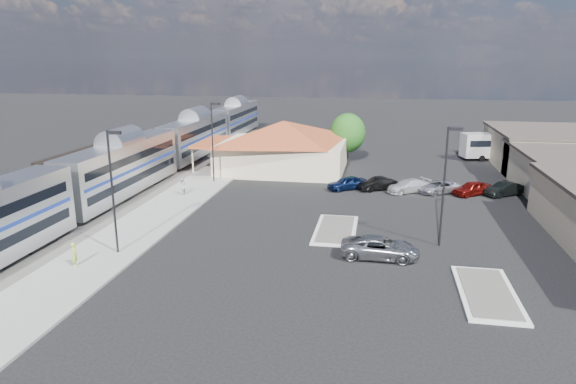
# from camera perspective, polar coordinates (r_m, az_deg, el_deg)

# --- Properties ---
(ground) EXTENTS (280.00, 280.00, 0.00)m
(ground) POSITION_cam_1_polar(r_m,az_deg,el_deg) (40.97, -0.53, -4.90)
(ground) COLOR black
(ground) RESTS_ON ground
(railbed) EXTENTS (16.00, 100.00, 0.12)m
(railbed) POSITION_cam_1_polar(r_m,az_deg,el_deg) (55.59, -20.68, -0.48)
(railbed) COLOR #4C4944
(railbed) RESTS_ON ground
(platform) EXTENTS (5.50, 92.00, 0.18)m
(platform) POSITION_cam_1_polar(r_m,az_deg,el_deg) (49.83, -12.90, -1.55)
(platform) COLOR gray
(platform) RESTS_ON ground
(passenger_train) EXTENTS (3.00, 104.00, 5.55)m
(passenger_train) POSITION_cam_1_polar(r_m,az_deg,el_deg) (54.06, -17.85, 2.42)
(passenger_train) COLOR silver
(passenger_train) RESTS_ON ground
(freight_cars) EXTENTS (2.80, 46.00, 4.00)m
(freight_cars) POSITION_cam_1_polar(r_m,az_deg,el_deg) (59.92, -21.45, 2.35)
(freight_cars) COLOR black
(freight_cars) RESTS_ON ground
(station_depot) EXTENTS (18.35, 12.24, 6.20)m
(station_depot) POSITION_cam_1_polar(r_m,az_deg,el_deg) (63.89, -0.55, 5.21)
(station_depot) COLOR beige
(station_depot) RESTS_ON ground
(traffic_island_south) EXTENTS (3.30, 7.50, 0.21)m
(traffic_island_south) POSITION_cam_1_polar(r_m,az_deg,el_deg) (42.30, 5.32, -4.17)
(traffic_island_south) COLOR silver
(traffic_island_south) RESTS_ON ground
(traffic_island_north) EXTENTS (3.30, 7.50, 0.21)m
(traffic_island_north) POSITION_cam_1_polar(r_m,az_deg,el_deg) (33.58, 21.26, -10.40)
(traffic_island_north) COLOR silver
(traffic_island_north) RESTS_ON ground
(lamp_plat_s) EXTENTS (1.08, 0.25, 9.00)m
(lamp_plat_s) POSITION_cam_1_polar(r_m,az_deg,el_deg) (37.64, -18.88, 0.97)
(lamp_plat_s) COLOR black
(lamp_plat_s) RESTS_ON ground
(lamp_plat_n) EXTENTS (1.08, 0.25, 9.00)m
(lamp_plat_n) POSITION_cam_1_polar(r_m,az_deg,el_deg) (57.47, -8.32, 6.19)
(lamp_plat_n) COLOR black
(lamp_plat_n) RESTS_ON ground
(lamp_lot) EXTENTS (1.08, 0.25, 9.00)m
(lamp_lot) POSITION_cam_1_polar(r_m,az_deg,el_deg) (39.12, 17.14, 1.62)
(lamp_lot) COLOR black
(lamp_lot) RESTS_ON ground
(tree_depot) EXTENTS (4.71, 4.71, 6.63)m
(tree_depot) POSITION_cam_1_polar(r_m,az_deg,el_deg) (68.71, 6.64, 6.55)
(tree_depot) COLOR #382314
(tree_depot) RESTS_ON ground
(suv) EXTENTS (5.54, 2.62, 1.53)m
(suv) POSITION_cam_1_polar(r_m,az_deg,el_deg) (36.99, 10.19, -6.11)
(suv) COLOR #919398
(suv) RESTS_ON ground
(coach_bus) EXTENTS (11.69, 5.23, 3.67)m
(coach_bus) POSITION_cam_1_polar(r_m,az_deg,el_deg) (76.66, 22.82, 4.90)
(coach_bus) COLOR silver
(coach_bus) RESTS_ON ground
(person_a) EXTENTS (0.53, 0.68, 1.66)m
(person_a) POSITION_cam_1_polar(r_m,az_deg,el_deg) (37.42, -22.62, -6.42)
(person_a) COLOR #ADCD40
(person_a) RESTS_ON platform
(person_b) EXTENTS (0.79, 0.95, 1.77)m
(person_b) POSITION_cam_1_polar(r_m,az_deg,el_deg) (53.06, -11.71, 0.60)
(person_b) COLOR silver
(person_b) RESTS_ON platform
(parked_car_a) EXTENTS (4.52, 3.82, 1.46)m
(parked_car_a) POSITION_cam_1_polar(r_m,az_deg,el_deg) (55.17, 6.56, 1.01)
(parked_car_a) COLOR #0D1B42
(parked_car_a) RESTS_ON ground
(parked_car_b) EXTENTS (4.36, 3.37, 1.38)m
(parked_car_b) POSITION_cam_1_polar(r_m,az_deg,el_deg) (55.37, 9.89, 0.89)
(parked_car_b) COLOR black
(parked_car_b) RESTS_ON ground
(parked_car_c) EXTENTS (5.06, 4.22, 1.38)m
(parked_car_c) POSITION_cam_1_polar(r_m,az_deg,el_deg) (55.17, 13.20, 0.67)
(parked_car_c) COLOR white
(parked_car_c) RESTS_ON ground
(parked_car_d) EXTENTS (5.18, 4.31, 1.32)m
(parked_car_d) POSITION_cam_1_polar(r_m,az_deg,el_deg) (55.75, 16.47, 0.55)
(parked_car_d) COLOR #979AA0
(parked_car_d) RESTS_ON ground
(parked_car_e) EXTENTS (4.47, 3.90, 1.46)m
(parked_car_e) POSITION_cam_1_polar(r_m,az_deg,el_deg) (55.90, 19.76, 0.39)
(parked_car_e) COLOR maroon
(parked_car_e) RESTS_ON ground
(parked_car_f) EXTENTS (4.38, 3.69, 1.41)m
(parked_car_f) POSITION_cam_1_polar(r_m,az_deg,el_deg) (56.82, 22.89, 0.30)
(parked_car_f) COLOR black
(parked_car_f) RESTS_ON ground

